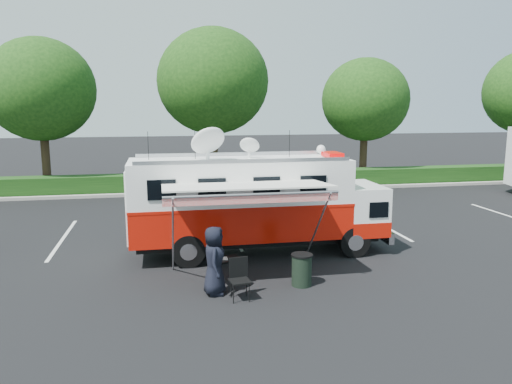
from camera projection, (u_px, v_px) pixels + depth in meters
ground_plane at (259, 253)px, 16.00m from camera, size 120.00×120.00×0.00m
back_border at (234, 99)px, 27.82m from camera, size 60.00×6.14×8.87m
stall_lines at (230, 230)px, 18.81m from camera, size 24.12×5.50×0.01m
command_truck at (257, 202)px, 15.70m from camera, size 8.11×2.23×3.89m
awning at (247, 189)px, 13.18m from camera, size 4.42×2.31×2.68m
person at (215, 294)px, 12.56m from camera, size 0.66×0.92×1.74m
folding_table at (226, 261)px, 13.16m from camera, size 0.92×0.75×0.69m
folding_chair at (239, 275)px, 12.19m from camera, size 0.55×0.57×1.01m
trash_bin at (302, 270)px, 13.07m from camera, size 0.57×0.57×0.85m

